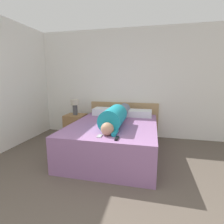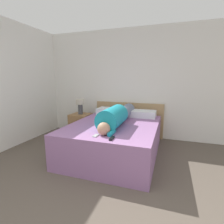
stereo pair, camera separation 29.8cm
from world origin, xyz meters
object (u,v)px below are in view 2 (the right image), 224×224
tv_remote (112,138)px  table_lamp (80,105)px  nightstand (81,125)px  pillow_near_headboard (111,111)px  person_lying (117,116)px  cell_phone (96,136)px  pillow_second (142,114)px  bed (114,139)px

tv_remote → table_lamp: bearing=131.0°
nightstand → tv_remote: (1.34, -1.55, 0.32)m
table_lamp → pillow_near_headboard: 0.79m
person_lying → cell_phone: (-0.10, -0.76, -0.15)m
table_lamp → tv_remote: bearing=-49.0°
tv_remote → pillow_second: bearing=83.8°
bed → tv_remote: (0.23, -0.83, 0.31)m
nightstand → person_lying: person_lying is taller
tv_remote → person_lying: bearing=101.8°
cell_phone → tv_remote: bearing=-11.8°
person_lying → cell_phone: bearing=-97.4°
pillow_near_headboard → tv_remote: bearing=-70.4°
nightstand → table_lamp: table_lamp is taller
bed → pillow_second: bearing=62.2°
table_lamp → bed: bearing=-32.8°
table_lamp → pillow_second: bearing=1.6°
pillow_near_headboard → table_lamp: bearing=-176.8°
person_lying → pillow_second: person_lying is taller
bed → nightstand: 1.33m
table_lamp → pillow_near_headboard: bearing=3.2°
table_lamp → cell_phone: 1.85m
tv_remote → cell_phone: bearing=168.2°
person_lying → pillow_near_headboard: (-0.40, 0.77, -0.08)m
bed → nightstand: bed is taller
nightstand → tv_remote: bearing=-49.0°
bed → table_lamp: size_ratio=5.39×
bed → pillow_second: size_ratio=3.47×
person_lying → tv_remote: size_ratio=11.60×
person_lying → pillow_second: size_ratio=3.04×
nightstand → bed: bearing=-32.8°
bed → person_lying: size_ratio=1.14×
pillow_near_headboard → pillow_second: pillow_near_headboard is taller
pillow_second → cell_phone: 1.60m
bed → cell_phone: 0.83m
bed → pillow_near_headboard: 0.92m
person_lying → cell_phone: person_lying is taller
person_lying → pillow_near_headboard: person_lying is taller
nightstand → pillow_second: size_ratio=0.99×
nightstand → table_lamp: 0.52m
table_lamp → tv_remote: 2.06m
cell_phone → pillow_near_headboard: bearing=101.0°
pillow_near_headboard → pillow_second: 0.74m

